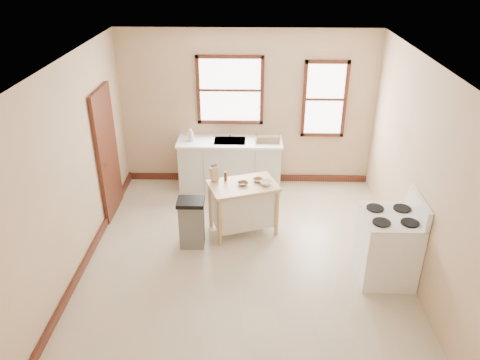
% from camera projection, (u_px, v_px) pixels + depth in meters
% --- Properties ---
extents(floor, '(5.00, 5.00, 0.00)m').
position_uv_depth(floor, '(244.00, 259.00, 6.71)').
color(floor, '#BCB195').
rests_on(floor, ground).
extents(ceiling, '(5.00, 5.00, 0.00)m').
position_uv_depth(ceiling, '(245.00, 63.00, 5.43)').
color(ceiling, white).
rests_on(ceiling, ground).
extents(wall_back, '(4.50, 0.04, 2.80)m').
position_uv_depth(wall_back, '(247.00, 109.00, 8.29)').
color(wall_back, '#D8B48E').
rests_on(wall_back, ground).
extents(wall_left, '(0.04, 5.00, 2.80)m').
position_uv_depth(wall_left, '(73.00, 169.00, 6.12)').
color(wall_left, '#D8B48E').
rests_on(wall_left, ground).
extents(wall_right, '(0.04, 5.00, 2.80)m').
position_uv_depth(wall_right, '(419.00, 173.00, 6.01)').
color(wall_right, '#D8B48E').
rests_on(wall_right, ground).
extents(window_main, '(1.17, 0.06, 1.22)m').
position_uv_depth(window_main, '(230.00, 90.00, 8.12)').
color(window_main, '#3A150F').
rests_on(window_main, wall_back).
extents(window_side, '(0.77, 0.06, 1.37)m').
position_uv_depth(window_side, '(325.00, 99.00, 8.14)').
color(window_side, '#3A150F').
rests_on(window_side, wall_back).
extents(door_left, '(0.06, 0.90, 2.10)m').
position_uv_depth(door_left, '(107.00, 153.00, 7.44)').
color(door_left, '#3A150F').
rests_on(door_left, ground).
extents(baseboard_back, '(4.50, 0.04, 0.12)m').
position_uv_depth(baseboard_back, '(247.00, 177.00, 8.87)').
color(baseboard_back, '#3A150F').
rests_on(baseboard_back, ground).
extents(baseboard_left, '(0.04, 5.00, 0.12)m').
position_uv_depth(baseboard_left, '(90.00, 253.00, 6.73)').
color(baseboard_left, '#3A150F').
rests_on(baseboard_left, ground).
extents(sink_counter, '(1.86, 0.62, 0.92)m').
position_uv_depth(sink_counter, '(230.00, 164.00, 8.46)').
color(sink_counter, silver).
rests_on(sink_counter, ground).
extents(faucet, '(0.03, 0.03, 0.22)m').
position_uv_depth(faucet, '(230.00, 131.00, 8.36)').
color(faucet, silver).
rests_on(faucet, sink_counter).
extents(soap_bottle_a, '(0.10, 0.10, 0.23)m').
position_uv_depth(soap_bottle_a, '(191.00, 135.00, 8.19)').
color(soap_bottle_a, '#B2B2B2').
rests_on(soap_bottle_a, sink_counter).
extents(soap_bottle_b, '(0.09, 0.10, 0.20)m').
position_uv_depth(soap_bottle_b, '(190.00, 135.00, 8.21)').
color(soap_bottle_b, '#B2B2B2').
rests_on(soap_bottle_b, sink_counter).
extents(dish_rack, '(0.47, 0.38, 0.11)m').
position_uv_depth(dish_rack, '(268.00, 139.00, 8.18)').
color(dish_rack, silver).
rests_on(dish_rack, sink_counter).
extents(kitchen_island, '(1.15, 0.93, 0.82)m').
position_uv_depth(kitchen_island, '(243.00, 208.00, 7.18)').
color(kitchen_island, tan).
rests_on(kitchen_island, ground).
extents(knife_block, '(0.14, 0.14, 0.20)m').
position_uv_depth(knife_block, '(214.00, 175.00, 7.06)').
color(knife_block, tan).
rests_on(knife_block, kitchen_island).
extents(pepper_grinder, '(0.05, 0.05, 0.15)m').
position_uv_depth(pepper_grinder, '(225.00, 176.00, 7.06)').
color(pepper_grinder, '#452412').
rests_on(pepper_grinder, kitchen_island).
extents(bowl_a, '(0.20, 0.20, 0.04)m').
position_uv_depth(bowl_a, '(243.00, 184.00, 6.97)').
color(bowl_a, brown).
rests_on(bowl_a, kitchen_island).
extents(bowl_b, '(0.21, 0.21, 0.04)m').
position_uv_depth(bowl_b, '(258.00, 180.00, 7.08)').
color(bowl_b, brown).
rests_on(bowl_b, kitchen_island).
extents(bowl_c, '(0.18, 0.18, 0.05)m').
position_uv_depth(bowl_c, '(266.00, 183.00, 6.97)').
color(bowl_c, white).
rests_on(bowl_c, kitchen_island).
extents(trash_bin, '(0.39, 0.33, 0.76)m').
position_uv_depth(trash_bin, '(192.00, 223.00, 6.85)').
color(trash_bin, slate).
rests_on(trash_bin, ground).
extents(gas_stove, '(0.76, 0.77, 1.21)m').
position_uv_depth(gas_stove, '(388.00, 238.00, 6.11)').
color(gas_stove, white).
rests_on(gas_stove, ground).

